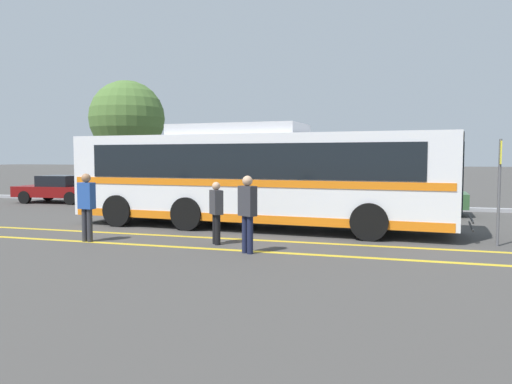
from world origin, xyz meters
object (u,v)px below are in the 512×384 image
(bus_stop_sign, at_px, (499,179))
(tree_0, at_px, (127,118))
(parked_car_2, at_px, (262,193))
(parked_car_1, at_px, (155,191))
(pedestrian_1, at_px, (87,203))
(pedestrian_2, at_px, (247,209))
(parked_car_3, at_px, (402,196))
(pedestrian_0, at_px, (216,209))
(transit_bus, at_px, (256,175))
(parked_car_0, at_px, (59,189))

(bus_stop_sign, height_order, tree_0, tree_0)
(parked_car_2, relative_size, tree_0, 0.64)
(parked_car_1, distance_m, parked_car_2, 4.97)
(pedestrian_1, height_order, pedestrian_2, pedestrian_2)
(parked_car_3, xyz_separation_m, pedestrian_0, (-4.41, -8.48, 0.22))
(transit_bus, height_order, parked_car_0, transit_bus)
(pedestrian_0, bearing_deg, bus_stop_sign, -117.19)
(parked_car_0, bearing_deg, parked_car_3, -94.20)
(parked_car_1, relative_size, parked_car_3, 1.00)
(parked_car_1, distance_m, parked_car_3, 10.71)
(transit_bus, distance_m, bus_stop_sign, 6.77)
(parked_car_2, xyz_separation_m, bus_stop_sign, (8.05, -6.86, 0.97))
(transit_bus, distance_m, parked_car_3, 6.97)
(pedestrian_0, bearing_deg, pedestrian_2, -170.94)
(pedestrian_1, xyz_separation_m, pedestrian_2, (4.46, -0.29, 0.00))
(pedestrian_2, xyz_separation_m, bus_stop_sign, (5.62, 2.68, 0.64))
(pedestrian_0, distance_m, pedestrian_1, 3.41)
(parked_car_2, relative_size, pedestrian_2, 2.39)
(pedestrian_2, height_order, bus_stop_sign, bus_stop_sign)
(pedestrian_0, xyz_separation_m, bus_stop_sign, (6.73, 1.78, 0.77))
(parked_car_2, bearing_deg, tree_0, -118.23)
(parked_car_3, bearing_deg, tree_0, -109.00)
(transit_bus, relative_size, parked_car_2, 2.86)
(parked_car_1, bearing_deg, parked_car_0, 85.81)
(pedestrian_2, bearing_deg, pedestrian_1, 25.36)
(parked_car_1, xyz_separation_m, parked_car_3, (10.71, -0.07, -0.01))
(transit_bus, distance_m, pedestrian_1, 5.09)
(parked_car_0, xyz_separation_m, bus_stop_sign, (18.22, -6.82, 0.99))
(pedestrian_2, bearing_deg, transit_bus, -46.55)
(parked_car_1, xyz_separation_m, bus_stop_sign, (13.02, -6.77, 0.98))
(parked_car_2, distance_m, bus_stop_sign, 10.63)
(parked_car_1, relative_size, pedestrian_2, 2.63)
(parked_car_2, distance_m, pedestrian_0, 8.75)
(pedestrian_0, bearing_deg, parked_car_2, -33.30)
(pedestrian_0, height_order, bus_stop_sign, bus_stop_sign)
(transit_bus, bearing_deg, pedestrian_1, -39.41)
(parked_car_2, relative_size, pedestrian_1, 2.39)
(parked_car_0, height_order, parked_car_1, parked_car_1)
(parked_car_0, relative_size, parked_car_1, 0.86)
(parked_car_1, bearing_deg, tree_0, 36.56)
(parked_car_0, distance_m, parked_car_2, 10.17)
(pedestrian_1, height_order, tree_0, tree_0)
(transit_bus, height_order, pedestrian_0, transit_bus)
(tree_0, bearing_deg, transit_bus, -44.95)
(parked_car_0, relative_size, pedestrian_2, 2.27)
(parked_car_2, relative_size, parked_car_3, 0.91)
(transit_bus, height_order, tree_0, tree_0)
(transit_bus, distance_m, parked_car_0, 12.86)
(parked_car_0, distance_m, pedestrian_1, 12.30)
(transit_bus, relative_size, parked_car_1, 2.59)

